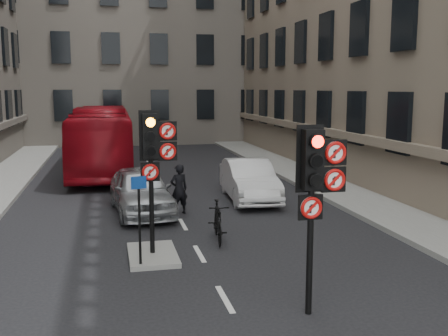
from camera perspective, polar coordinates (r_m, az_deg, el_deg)
name	(u,v)px	position (r m, az deg, el deg)	size (l,w,h in m)	color
pavement_right	(341,189)	(22.34, 12.60, -2.21)	(3.00, 50.00, 0.16)	gray
centre_island	(153,255)	(13.53, -7.78, -9.34)	(1.20, 2.00, 0.12)	gray
building_far	(131,18)	(46.24, -10.11, 15.76)	(30.00, 14.00, 20.00)	#655E55
signal_near	(316,179)	(9.71, 10.01, -1.23)	(0.91, 0.40, 3.58)	black
signal_far	(154,151)	(12.96, -7.63, 1.85)	(0.91, 0.40, 3.58)	black
car_silver	(141,190)	(18.03, -9.01, -2.42)	(1.85, 4.61, 1.57)	#A2A5A9
car_white	(249,180)	(19.91, 2.75, -1.33)	(1.62, 4.64, 1.53)	silver
car_pink	(102,166)	(24.83, -13.18, 0.17)	(1.79, 4.41, 1.28)	#DF417F
bus_red	(102,139)	(27.29, -13.13, 3.05)	(2.76, 11.80, 3.29)	maroon
motorcycle	(218,221)	(14.60, -0.69, -5.84)	(0.53, 1.88, 1.13)	black
motorcyclist	(179,189)	(17.73, -4.92, -2.31)	(0.62, 0.41, 1.70)	black
info_sign	(139,208)	(12.34, -9.21, -4.30)	(0.36, 0.15, 2.11)	black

